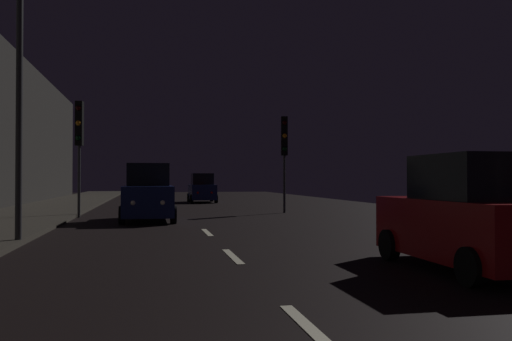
{
  "coord_description": "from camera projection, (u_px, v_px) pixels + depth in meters",
  "views": [
    {
      "loc": [
        -1.72,
        -2.64,
        1.64
      ],
      "look_at": [
        2.9,
        20.8,
        2.03
      ],
      "focal_mm": 37.73,
      "sensor_mm": 36.0,
      "label": 1
    }
  ],
  "objects": [
    {
      "name": "car_distant_taillights",
      "position": [
        202.0,
        189.0,
        38.04
      ],
      "size": [
        1.88,
        4.07,
        2.05
      ],
      "rotation": [
        0.0,
        0.0,
        1.57
      ],
      "color": "#141E51",
      "rests_on": "ground"
    },
    {
      "name": "car_approaching_headlights",
      "position": [
        148.0,
        195.0,
        21.18
      ],
      "size": [
        2.07,
        4.48,
        2.25
      ],
      "rotation": [
        0.0,
        0.0,
        -1.57
      ],
      "color": "#141E51",
      "rests_on": "ground"
    },
    {
      "name": "lane_centerline",
      "position": [
        234.0,
        257.0,
        11.23
      ],
      "size": [
        0.16,
        13.04,
        0.01
      ],
      "color": "beige",
      "rests_on": "ground"
    },
    {
      "name": "traffic_light_far_right",
      "position": [
        284.0,
        143.0,
        26.2
      ],
      "size": [
        0.36,
        0.48,
        4.7
      ],
      "rotation": [
        0.0,
        0.0,
        -1.74
      ],
      "color": "#38383A",
      "rests_on": "ground"
    },
    {
      "name": "sidewalk_left",
      "position": [
        37.0,
        212.0,
        25.58
      ],
      "size": [
        4.4,
        84.0,
        0.15
      ],
      "primitive_type": "cube",
      "color": "#38332B",
      "rests_on": "ground"
    },
    {
      "name": "ground",
      "position": [
        185.0,
        212.0,
        26.93
      ],
      "size": [
        26.41,
        84.0,
        0.02
      ],
      "primitive_type": "cube",
      "color": "black"
    },
    {
      "name": "streetlamp_overhead",
      "position": [
        37.0,
        28.0,
        13.39
      ],
      "size": [
        1.7,
        0.44,
        8.34
      ],
      "color": "#2D2D30",
      "rests_on": "ground"
    },
    {
      "name": "car_parked_right_near",
      "position": [
        468.0,
        217.0,
        9.67
      ],
      "size": [
        1.91,
        4.14,
        2.08
      ],
      "rotation": [
        0.0,
        0.0,
        1.57
      ],
      "color": "maroon",
      "rests_on": "ground"
    },
    {
      "name": "traffic_light_far_left",
      "position": [
        79.0,
        133.0,
        22.97
      ],
      "size": [
        0.35,
        0.47,
        4.98
      ],
      "rotation": [
        0.0,
        0.0,
        -1.69
      ],
      "color": "#38383A",
      "rests_on": "ground"
    }
  ]
}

